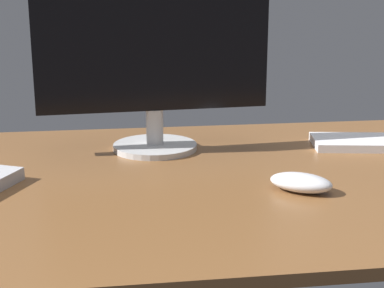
# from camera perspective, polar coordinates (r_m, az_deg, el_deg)

# --- Properties ---
(desk) EXTENTS (1.40, 0.84, 0.02)m
(desk) POSITION_cam_1_polar(r_m,az_deg,el_deg) (1.17, 3.86, -3.38)
(desk) COLOR brown
(desk) RESTS_ON ground
(monitor) EXTENTS (0.51, 0.19, 0.39)m
(monitor) POSITION_cam_1_polar(r_m,az_deg,el_deg) (1.30, -3.71, 8.67)
(monitor) COLOR silver
(monitor) RESTS_ON desk
(computer_mouse) EXTENTS (0.13, 0.12, 0.03)m
(computer_mouse) POSITION_cam_1_polar(r_m,az_deg,el_deg) (1.08, 10.41, -3.65)
(computer_mouse) COLOR silver
(computer_mouse) RESTS_ON desk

